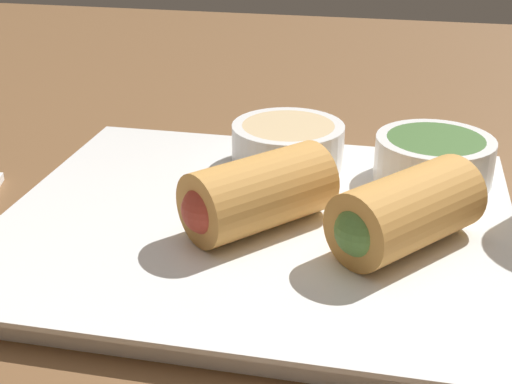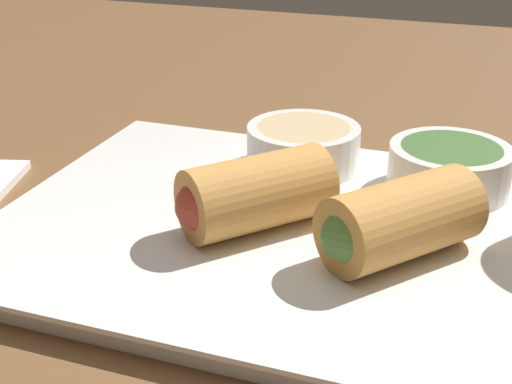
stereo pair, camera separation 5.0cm
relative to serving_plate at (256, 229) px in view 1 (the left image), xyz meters
The scene contains 6 objects.
table_surface 3.71cm from the serving_plate, behind, with size 180.00×140.00×2.00cm.
serving_plate is the anchor object (origin of this frame).
roll_front_left 3.23cm from the serving_plate, 85.19° to the right, with size 9.10×9.49×4.43cm.
roll_front_right 9.37cm from the serving_plate, 12.53° to the right, with size 8.94×9.58×4.43cm.
dipping_bowl_near 9.13cm from the serving_plate, 87.16° to the left, with size 8.00×8.00×3.02cm.
dipping_bowl_far 13.65cm from the serving_plate, 37.96° to the left, with size 8.00×8.00×3.02cm.
Camera 1 is at (11.45, -38.32, 23.47)cm, focal length 50.00 mm.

